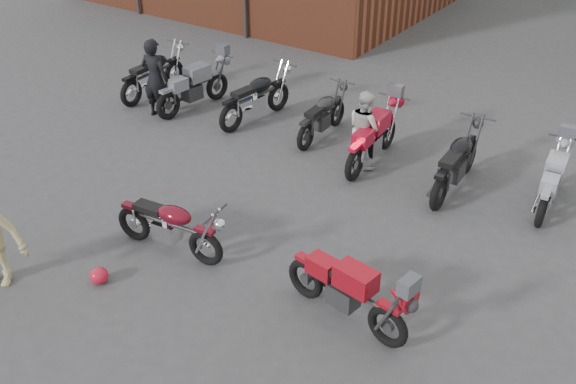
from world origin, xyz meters
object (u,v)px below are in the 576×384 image
Objects in this scene: row_bike_0 at (154,72)px; row_bike_6 at (553,179)px; sportbike at (348,288)px; helmet at (99,276)px; row_bike_1 at (194,84)px; row_bike_4 at (373,135)px; row_bike_5 at (457,160)px; person_light at (365,128)px; row_bike_2 at (256,95)px; person_dark at (155,78)px; row_bike_3 at (323,113)px; vintage_motorcycle at (169,223)px.

row_bike_6 is (9.41, 0.27, -0.05)m from row_bike_0.
sportbike is 3.77m from helmet.
row_bike_1 is 1.09× the size of row_bike_6.
row_bike_4 reaches higher than helmet.
sportbike is at bearing 156.93° from row_bike_6.
row_bike_0 is at bearing 86.79° from row_bike_5.
person_light is 0.73× the size of row_bike_0.
sportbike is at bearing -125.92° from row_bike_2.
helmet is at bearing -144.71° from row_bike_1.
person_dark is at bearing 125.68° from helmet.
row_bike_4 is 0.98× the size of row_bike_5.
row_bike_2 is (1.59, 0.29, 0.01)m from row_bike_1.
row_bike_0 is (-4.44, 5.74, 0.48)m from helmet.
row_bike_1 is (-3.09, 5.69, 0.48)m from helmet.
person_dark is 3.90m from row_bike_3.
vintage_motorcycle is 4.92m from row_bike_3.
person_dark reaches higher than row_bike_0.
row_bike_2 is (-1.87, 4.79, 0.05)m from vintage_motorcycle.
person_dark reaches higher than vintage_motorcycle.
person_dark reaches higher than sportbike.
row_bike_2 reaches higher than helmet.
helmet is at bearing 175.54° from row_bike_3.
row_bike_1 is 1.62m from row_bike_2.
row_bike_0 is at bearing 127.72° from helmet.
helmet is at bearing 109.46° from person_light.
sportbike is 7.86m from row_bike_1.
row_bike_3 is at bearing -79.07° from row_bike_2.
row_bike_3 is (-1.31, 0.56, -0.22)m from person_light.
row_bike_2 is 6.47m from row_bike_6.
sportbike is at bearing -116.47° from row_bike_1.
row_bike_0 reaches higher than row_bike_3.
helmet is 0.13× the size of row_bike_0.
row_bike_3 is (4.61, 0.36, -0.06)m from row_bike_0.
row_bike_0 reaches higher than helmet.
row_bike_4 is (3.10, -0.32, -0.00)m from row_bike_2.
row_bike_5 is at bearing 100.60° from sportbike.
sportbike is (3.11, 0.19, 0.01)m from vintage_motorcycle.
row_bike_1 reaches higher than row_bike_6.
row_bike_2 reaches higher than row_bike_6.
row_bike_3 is 0.90× the size of row_bike_4.
person_light reaches higher than row_bike_6.
row_bike_0 is 1.11× the size of row_bike_3.
person_light is at bearing 75.06° from helmet.
row_bike_0 is (-7.92, 4.36, 0.03)m from sportbike.
row_bike_5 reaches higher than helmet.
row_bike_3 is 1.50m from row_bike_4.
row_bike_5 is (6.87, 0.71, -0.29)m from person_dark.
sportbike is 0.94× the size of row_bike_0.
helmet is 0.18× the size of person_light.
row_bike_6 is at bearing -93.95° from row_bike_3.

